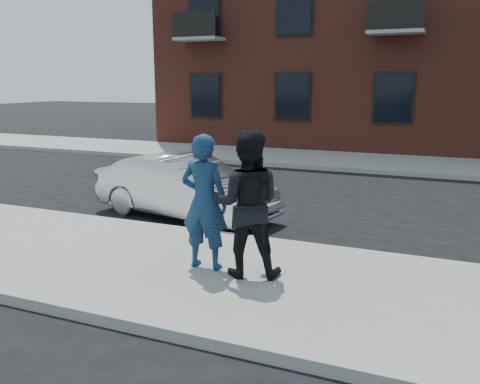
% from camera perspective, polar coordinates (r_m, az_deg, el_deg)
% --- Properties ---
extents(ground, '(100.00, 100.00, 0.00)m').
position_cam_1_polar(ground, '(7.36, 3.32, -10.21)').
color(ground, black).
rests_on(ground, ground).
extents(near_sidewalk, '(50.00, 3.50, 0.15)m').
position_cam_1_polar(near_sidewalk, '(7.11, 2.64, -10.37)').
color(near_sidewalk, gray).
rests_on(near_sidewalk, ground).
extents(near_curb, '(50.00, 0.10, 0.15)m').
position_cam_1_polar(near_curb, '(8.72, 6.78, -6.08)').
color(near_curb, '#999691').
rests_on(near_curb, ground).
extents(far_sidewalk, '(50.00, 3.50, 0.15)m').
position_cam_1_polar(far_sidewalk, '(18.01, 15.48, 3.18)').
color(far_sidewalk, gray).
rests_on(far_sidewalk, ground).
extents(far_curb, '(50.00, 0.10, 0.15)m').
position_cam_1_polar(far_curb, '(16.25, 14.62, 2.26)').
color(far_curb, '#999691').
rests_on(far_curb, ground).
extents(silver_sedan, '(4.20, 2.13, 1.32)m').
position_cam_1_polar(silver_sedan, '(10.65, -6.21, 0.60)').
color(silver_sedan, silver).
rests_on(silver_sedan, ground).
extents(man_hoodie, '(0.72, 0.52, 1.96)m').
position_cam_1_polar(man_hoodie, '(7.26, -4.02, -1.14)').
color(man_hoodie, navy).
rests_on(man_hoodie, near_sidewalk).
extents(man_peacoat, '(1.17, 1.02, 2.03)m').
position_cam_1_polar(man_peacoat, '(6.97, 0.78, -1.37)').
color(man_peacoat, black).
rests_on(man_peacoat, near_sidewalk).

